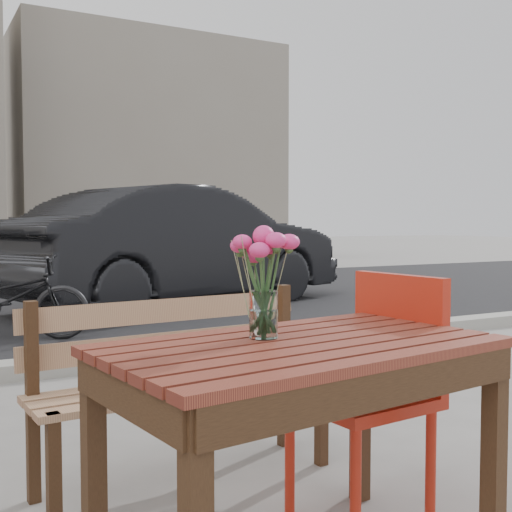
% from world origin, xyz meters
% --- Properties ---
extents(street, '(30.00, 8.12, 0.12)m').
position_xyz_m(street, '(0.00, 5.06, 0.03)').
color(street, black).
rests_on(street, ground).
extents(main_table, '(1.29, 0.85, 0.75)m').
position_xyz_m(main_table, '(0.24, -0.13, 0.62)').
color(main_table, '#561D16').
rests_on(main_table, ground).
extents(main_bench, '(1.35, 0.48, 0.82)m').
position_xyz_m(main_bench, '(0.20, 0.81, 0.50)').
color(main_bench, '#9D6E51').
rests_on(main_bench, ground).
extents(red_chair, '(0.49, 0.49, 0.91)m').
position_xyz_m(red_chair, '(0.71, 0.10, 0.53)').
color(red_chair, red).
rests_on(red_chair, ground).
extents(main_vase, '(0.19, 0.19, 0.35)m').
position_xyz_m(main_vase, '(0.16, -0.02, 0.97)').
color(main_vase, white).
rests_on(main_vase, main_table).
extents(parked_car, '(5.03, 2.99, 1.57)m').
position_xyz_m(parked_car, '(2.37, 6.23, 0.78)').
color(parked_car, black).
rests_on(parked_car, ground).
extents(bicycle, '(1.62, 1.03, 0.80)m').
position_xyz_m(bicycle, '(-0.03, 4.61, 0.40)').
color(bicycle, black).
rests_on(bicycle, ground).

